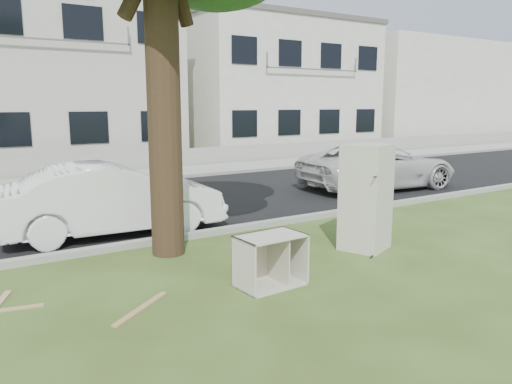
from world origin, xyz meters
TOP-DOWN VIEW (x-y plane):
  - ground at (0.00, 0.00)m, footprint 120.00×120.00m
  - road at (0.00, 6.00)m, footprint 120.00×7.00m
  - kerb_near at (0.00, 2.45)m, footprint 120.00×0.18m
  - kerb_far at (0.00, 9.55)m, footprint 120.00×0.18m
  - sidewalk at (0.00, 11.00)m, footprint 120.00×2.80m
  - low_wall at (0.00, 12.60)m, footprint 120.00×0.15m
  - townhouse_center at (0.00, 17.50)m, footprint 11.22×8.16m
  - townhouse_right at (12.00, 17.50)m, footprint 10.20×8.16m
  - filler_right at (26.00, 18.00)m, footprint 16.00×9.00m
  - fridge at (2.60, 0.23)m, footprint 0.95×0.92m
  - cabinet at (0.20, -0.37)m, footprint 0.95×0.62m
  - plank_a at (-1.60, -0.18)m, footprint 0.93×0.73m
  - plank_b at (-2.99, 0.66)m, footprint 0.82×0.24m
  - plank_c at (-3.05, 0.98)m, footprint 0.36×0.73m
  - car_center at (-0.78, 3.57)m, footprint 4.31×1.80m
  - car_right at (7.41, 4.53)m, footprint 5.04×2.71m

SIDE VIEW (x-z plane):
  - ground at x=0.00m, z-range 0.00..0.00m
  - kerb_near at x=0.00m, z-range -0.06..0.06m
  - kerb_far at x=0.00m, z-range -0.06..0.06m
  - road at x=0.00m, z-range 0.00..0.01m
  - sidewalk at x=0.00m, z-range 0.00..0.01m
  - plank_b at x=-2.99m, z-range 0.00..0.02m
  - plank_c at x=-3.05m, z-range 0.00..0.02m
  - plank_a at x=-1.60m, z-range 0.00..0.02m
  - low_wall at x=0.00m, z-range 0.00..0.70m
  - cabinet at x=0.20m, z-range 0.00..0.72m
  - car_right at x=7.41m, z-range 0.00..1.34m
  - car_center at x=-0.78m, z-range 0.00..1.38m
  - fridge at x=2.60m, z-range 0.00..1.82m
  - filler_right at x=26.00m, z-range 0.00..6.40m
  - townhouse_right at x=12.00m, z-range 0.00..6.84m
  - townhouse_center at x=0.00m, z-range 0.00..7.44m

